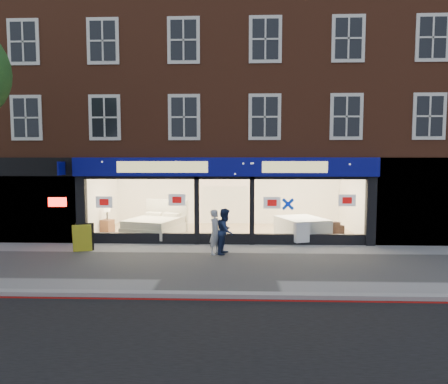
# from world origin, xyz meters

# --- Properties ---
(ground) EXTENTS (120.00, 120.00, 0.00)m
(ground) POSITION_xyz_m (0.00, 0.00, 0.00)
(ground) COLOR gray
(ground) RESTS_ON ground
(kerb_line) EXTENTS (60.00, 0.10, 0.01)m
(kerb_line) POSITION_xyz_m (0.00, -3.10, 0.01)
(kerb_line) COLOR #8C0A07
(kerb_line) RESTS_ON ground
(kerb_stone) EXTENTS (60.00, 0.25, 0.12)m
(kerb_stone) POSITION_xyz_m (0.00, -2.90, 0.06)
(kerb_stone) COLOR gray
(kerb_stone) RESTS_ON ground
(showroom_floor) EXTENTS (11.00, 4.50, 0.10)m
(showroom_floor) POSITION_xyz_m (0.00, 5.25, 0.05)
(showroom_floor) COLOR tan
(showroom_floor) RESTS_ON ground
(building) EXTENTS (19.00, 8.26, 10.30)m
(building) POSITION_xyz_m (-0.02, 6.93, 6.67)
(building) COLOR brown
(building) RESTS_ON ground
(display_bed) EXTENTS (2.59, 2.86, 1.36)m
(display_bed) POSITION_xyz_m (-2.94, 4.46, 0.48)
(display_bed) COLOR beige
(display_bed) RESTS_ON showroom_floor
(bedside_table) EXTENTS (0.58, 0.58, 0.55)m
(bedside_table) POSITION_xyz_m (-5.10, 4.80, 0.38)
(bedside_table) COLOR brown
(bedside_table) RESTS_ON showroom_floor
(mattress_stack) EXTENTS (2.16, 2.41, 0.78)m
(mattress_stack) POSITION_xyz_m (3.10, 4.00, 0.49)
(mattress_stack) COLOR white
(mattress_stack) RESTS_ON showroom_floor
(sofa) EXTENTS (1.99, 1.36, 0.54)m
(sofa) POSITION_xyz_m (3.99, 4.62, 0.37)
(sofa) COLOR black
(sofa) RESTS_ON showroom_floor
(a_board) EXTENTS (0.73, 0.58, 0.99)m
(a_board) POSITION_xyz_m (-4.90, 1.62, 0.49)
(a_board) COLOR gold
(a_board) RESTS_ON ground
(pedestrian_grey) EXTENTS (0.58, 0.67, 1.53)m
(pedestrian_grey) POSITION_xyz_m (-0.25, 1.38, 0.77)
(pedestrian_grey) COLOR #B1B5B9
(pedestrian_grey) RESTS_ON ground
(pedestrian_blue) EXTENTS (0.76, 0.88, 1.57)m
(pedestrian_blue) POSITION_xyz_m (0.09, 1.47, 0.78)
(pedestrian_blue) COLOR navy
(pedestrian_blue) RESTS_ON ground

